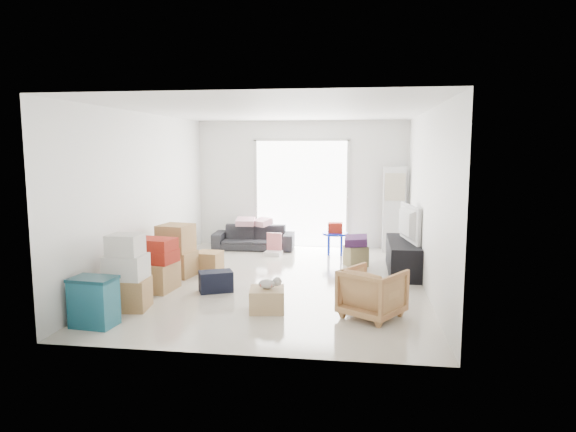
% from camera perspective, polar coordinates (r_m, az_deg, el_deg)
% --- Properties ---
extents(room_shell, '(4.98, 6.48, 3.18)m').
position_cam_1_polar(room_shell, '(8.11, -0.88, 2.04)').
color(room_shell, beige).
rests_on(room_shell, ground).
extents(sliding_door, '(2.10, 0.04, 2.33)m').
position_cam_1_polar(sliding_door, '(11.06, 1.49, 3.00)').
color(sliding_door, white).
rests_on(sliding_door, room_shell).
extents(ac_tower, '(0.45, 0.30, 1.75)m').
position_cam_1_polar(ac_tower, '(10.72, 11.70, 0.72)').
color(ac_tower, silver).
rests_on(ac_tower, room_shell).
extents(tv_console, '(0.49, 1.64, 0.55)m').
position_cam_1_polar(tv_console, '(9.06, 12.63, -4.43)').
color(tv_console, black).
rests_on(tv_console, room_shell).
extents(television, '(0.80, 1.17, 0.14)m').
position_cam_1_polar(television, '(9.00, 12.69, -2.28)').
color(television, black).
rests_on(television, tv_console).
extents(sofa, '(1.71, 0.56, 0.66)m').
position_cam_1_polar(sofa, '(10.85, -3.83, -1.96)').
color(sofa, '#2A2B30').
rests_on(sofa, room_shell).
extents(pillow_left, '(0.42, 0.34, 0.13)m').
position_cam_1_polar(pillow_left, '(10.83, -4.76, 0.12)').
color(pillow_left, '#C9929B').
rests_on(pillow_left, sofa).
extents(pillow_right, '(0.43, 0.42, 0.12)m').
position_cam_1_polar(pillow_right, '(10.74, -2.86, 0.04)').
color(pillow_right, '#C9929B').
rests_on(pillow_right, sofa).
extents(armchair, '(0.91, 0.90, 0.70)m').
position_cam_1_polar(armchair, '(6.63, 9.37, -8.16)').
color(armchair, tan).
rests_on(armchair, room_shell).
extents(storage_bins, '(0.56, 0.42, 0.60)m').
position_cam_1_polar(storage_bins, '(6.67, -20.76, -8.89)').
color(storage_bins, '#19576A').
rests_on(storage_bins, room_shell).
extents(box_stack_a, '(0.60, 0.51, 1.01)m').
position_cam_1_polar(box_stack_a, '(7.17, -17.49, -6.35)').
color(box_stack_a, '#AE7E4E').
rests_on(box_stack_a, room_shell).
extents(box_stack_b, '(0.71, 0.65, 0.79)m').
position_cam_1_polar(box_stack_b, '(8.01, -14.63, -5.40)').
color(box_stack_b, '#AE7E4E').
rests_on(box_stack_b, room_shell).
extents(box_stack_c, '(0.66, 0.58, 0.87)m').
position_cam_1_polar(box_stack_c, '(8.77, -12.32, -3.83)').
color(box_stack_c, '#AE7E4E').
rests_on(box_stack_c, room_shell).
extents(loose_box, '(0.45, 0.45, 0.34)m').
position_cam_1_polar(loose_box, '(9.04, -8.80, -5.03)').
color(loose_box, '#AE7E4E').
rests_on(loose_box, room_shell).
extents(duffel_bag, '(0.56, 0.47, 0.31)m').
position_cam_1_polar(duffel_bag, '(7.79, -8.02, -7.21)').
color(duffel_bag, black).
rests_on(duffel_bag, room_shell).
extents(ottoman, '(0.48, 0.48, 0.36)m').
position_cam_1_polar(ottoman, '(9.42, 7.54, -4.42)').
color(ottoman, '#8C8251').
rests_on(ottoman, room_shell).
extents(blanket, '(0.40, 0.40, 0.14)m').
position_cam_1_polar(blanket, '(9.37, 7.57, -2.93)').
color(blanket, '#3D1C48').
rests_on(blanket, ottoman).
extents(kids_table, '(0.51, 0.51, 0.64)m').
position_cam_1_polar(kids_table, '(10.31, 5.27, -1.77)').
color(kids_table, '#0D22CB').
rests_on(kids_table, room_shell).
extents(toy_walker, '(0.35, 0.32, 0.44)m').
position_cam_1_polar(toy_walker, '(10.27, -1.60, -3.68)').
color(toy_walker, silver).
rests_on(toy_walker, room_shell).
extents(wood_crate, '(0.51, 0.51, 0.30)m').
position_cam_1_polar(wood_crate, '(6.85, -2.34, -9.26)').
color(wood_crate, tan).
rests_on(wood_crate, room_shell).
extents(plush_bunny, '(0.31, 0.17, 0.15)m').
position_cam_1_polar(plush_bunny, '(6.79, -2.05, -7.48)').
color(plush_bunny, '#B2ADA8').
rests_on(plush_bunny, wood_crate).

